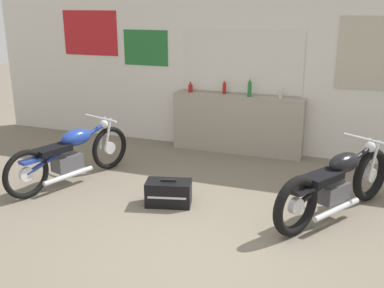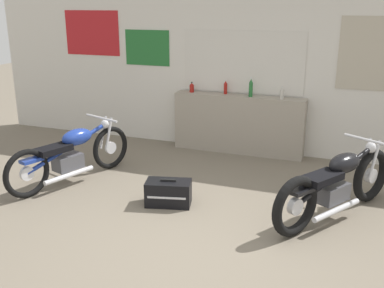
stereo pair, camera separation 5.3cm
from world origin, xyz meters
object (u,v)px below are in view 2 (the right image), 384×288
Objects in this scene: motorcycle_black at (337,184)px; bottle_right_center at (282,94)px; bottle_left_center at (226,88)px; bottle_leftmost at (192,88)px; hard_case_black at (168,193)px; motorcycle_blue at (72,153)px; bottle_center at (251,88)px.

bottle_right_center is at bearing 117.52° from motorcycle_black.
bottle_right_center is at bearing -6.01° from bottle_left_center.
bottle_leftmost is 3.12m from motorcycle_black.
bottle_left_center is at bearing 89.38° from hard_case_black.
hard_case_black is (0.53, -2.23, -0.86)m from bottle_leftmost.
bottle_leftmost is 2.45m from hard_case_black.
bottle_left_center is at bearing 173.99° from bottle_right_center.
motorcycle_blue is at bearing -115.80° from bottle_leftmost.
bottle_right_center is (1.47, -0.04, 0.01)m from bottle_leftmost.
motorcycle_blue is at bearing -134.61° from bottle_center.
motorcycle_blue is 3.40m from motorcycle_black.
motorcycle_black is at bearing 10.67° from hard_case_black.
bottle_leftmost is at bearing 178.28° from bottle_right_center.
hard_case_black is (-0.02, -2.28, -0.89)m from bottle_left_center.
bottle_center is at bearing 78.40° from hard_case_black.
bottle_left_center is at bearing 5.37° from bottle_leftmost.
bottle_leftmost is 0.55× the size of bottle_center.
motorcycle_black reaches higher than hard_case_black.
motorcycle_black is (1.44, -1.85, -0.67)m from bottle_center.
motorcycle_blue is at bearing 171.49° from hard_case_black.
motorcycle_black is 3.06× the size of hard_case_black.
motorcycle_blue is at bearing -141.17° from bottle_right_center.
bottle_leftmost is 0.09× the size of motorcycle_black.
bottle_leftmost reaches higher than hard_case_black.
hard_case_black is (1.50, -0.22, -0.25)m from motorcycle_blue.
bottle_right_center is 2.53m from hard_case_black.
motorcycle_black is (0.95, -1.83, -0.62)m from bottle_right_center.
hard_case_black is at bearing -76.62° from bottle_leftmost.
bottle_left_center reaches higher than bottle_right_center.
bottle_leftmost is 0.89× the size of bottle_right_center.
bottle_right_center is (0.49, -0.02, -0.05)m from bottle_center.
bottle_center is at bearing 177.89° from bottle_right_center.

